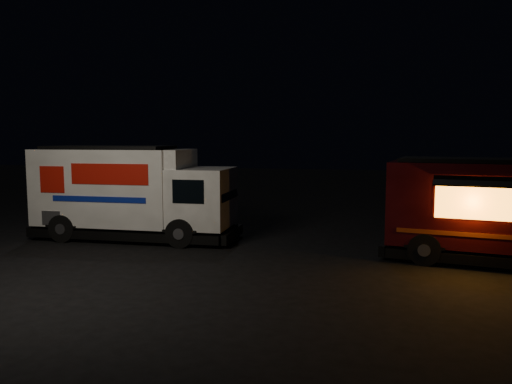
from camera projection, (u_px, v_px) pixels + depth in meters
name	position (u px, v px, depth m)	size (l,w,h in m)	color
ground	(200.00, 263.00, 13.06)	(80.00, 80.00, 0.00)	black
white_truck	(136.00, 193.00, 16.14)	(6.64, 2.27, 3.01)	white
red_truck	(501.00, 212.00, 12.91)	(5.88, 2.16, 2.74)	#3E0B0F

